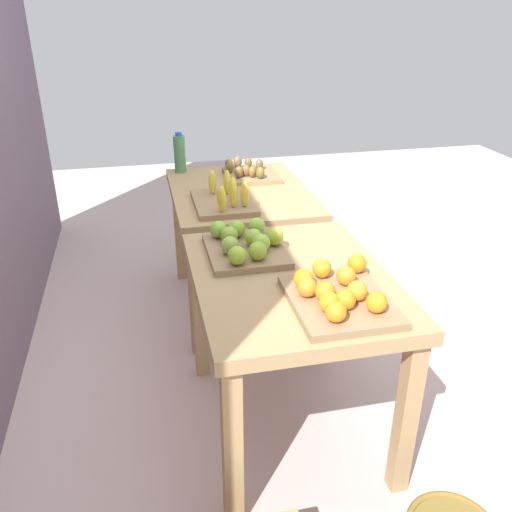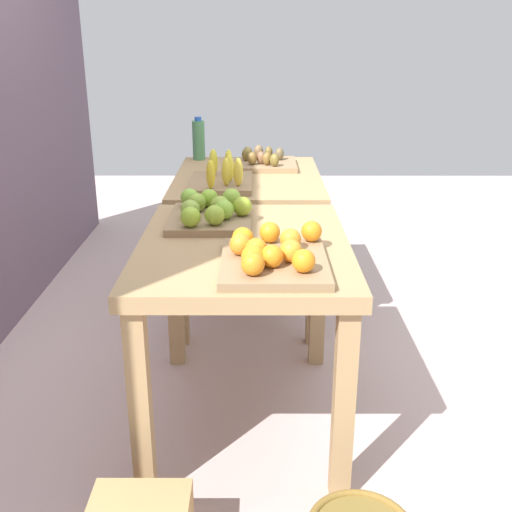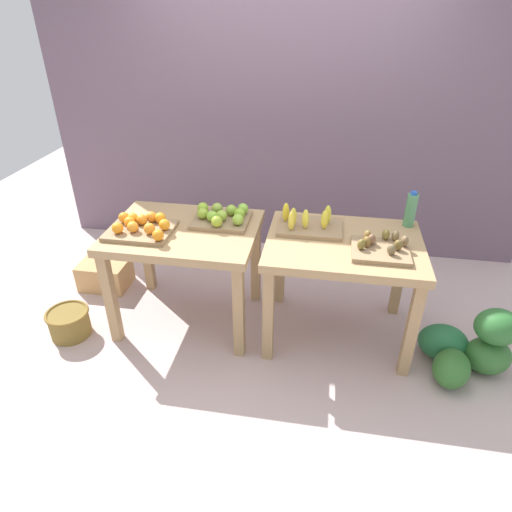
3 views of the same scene
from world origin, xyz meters
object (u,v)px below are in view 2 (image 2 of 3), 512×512
at_px(apple_bin, 211,212).
at_px(kiwi_bin, 266,161).
at_px(display_table_left, 244,270).
at_px(banana_crate, 222,179).
at_px(water_bottle, 199,140).
at_px(orange_bin, 273,255).
at_px(watermelon_pile, 282,231).
at_px(display_table_right, 248,196).

distance_m(apple_bin, kiwi_bin, 1.12).
bearing_deg(kiwi_bin, display_table_left, 175.57).
relative_size(banana_crate, water_bottle, 1.70).
bearing_deg(water_bottle, orange_bin, -167.31).
xyz_separation_m(apple_bin, watermelon_pile, (1.74, -0.37, -0.65)).
bearing_deg(display_table_right, banana_crate, 152.60).
relative_size(display_table_right, water_bottle, 4.01).
relative_size(display_table_left, apple_bin, 2.58).
relative_size(display_table_left, banana_crate, 2.36).
distance_m(orange_bin, watermelon_pile, 2.35).
bearing_deg(banana_crate, water_bottle, 14.36).
xyz_separation_m(display_table_left, kiwi_bin, (1.34, -0.10, 0.15)).
distance_m(display_table_right, banana_crate, 0.32).
distance_m(display_table_left, watermelon_pile, 2.06).
height_order(display_table_left, water_bottle, water_bottle).
height_order(apple_bin, water_bottle, water_bottle).
distance_m(display_table_right, orange_bin, 1.40).
bearing_deg(display_table_right, display_table_left, 180.00).
bearing_deg(display_table_left, water_bottle, 11.15).
height_order(display_table_right, watermelon_pile, display_table_right).
distance_m(display_table_left, orange_bin, 0.32).
bearing_deg(water_bottle, banana_crate, -165.64).
bearing_deg(display_table_right, water_bottle, 34.83).
bearing_deg(water_bottle, display_table_right, -145.17).
height_order(apple_bin, banana_crate, banana_crate).
distance_m(banana_crate, watermelon_pile, 1.34).
relative_size(display_table_right, orange_bin, 2.32).
bearing_deg(kiwi_bin, apple_bin, 167.33).
relative_size(display_table_left, kiwi_bin, 2.89).
height_order(orange_bin, kiwi_bin, orange_bin).
distance_m(display_table_left, kiwi_bin, 1.36).
distance_m(display_table_left, banana_crate, 0.89).
height_order(display_table_right, water_bottle, water_bottle).
distance_m(apple_bin, watermelon_pile, 1.90).
relative_size(apple_bin, water_bottle, 1.55).
relative_size(display_table_right, watermelon_pile, 1.69).
xyz_separation_m(orange_bin, apple_bin, (0.51, 0.25, 0.00)).
xyz_separation_m(display_table_left, banana_crate, (0.87, 0.13, 0.16)).
distance_m(banana_crate, water_bottle, 0.72).
bearing_deg(watermelon_pile, banana_crate, 162.20).
xyz_separation_m(banana_crate, watermelon_pile, (1.12, -0.36, -0.65)).
height_order(banana_crate, water_bottle, water_bottle).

